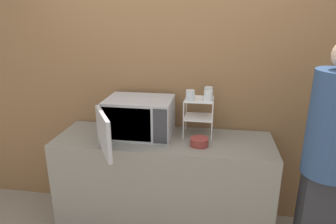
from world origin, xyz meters
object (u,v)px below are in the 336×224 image
object	(u,v)px
glass_front_left	(190,95)
glass_back_right	(209,92)
person	(330,152)
microwave	(138,118)
dish_rack	(199,109)
glass_front_right	(208,96)
bowl	(199,142)

from	to	relation	value
glass_front_left	glass_back_right	distance (m)	0.20
glass_back_right	person	xyz separation A→B (m)	(0.87, -0.49, -0.28)
glass_back_right	microwave	bearing A→B (deg)	-164.86
dish_rack	glass_front_right	world-z (taller)	glass_front_right
microwave	glass_back_right	bearing A→B (deg)	15.14
dish_rack	person	bearing A→B (deg)	-24.10
glass_front_left	bowl	distance (m)	0.39
microwave	person	world-z (taller)	person
microwave	glass_back_right	xyz separation A→B (m)	(0.60, 0.16, 0.21)
person	microwave	bearing A→B (deg)	167.32
glass_front_right	glass_back_right	bearing A→B (deg)	90.85
glass_front_left	glass_front_right	world-z (taller)	same
microwave	person	xyz separation A→B (m)	(1.47, -0.33, -0.06)
glass_back_right	glass_front_left	bearing A→B (deg)	-137.04
microwave	dish_rack	world-z (taller)	dish_rack
glass_back_right	person	distance (m)	1.04
bowl	glass_front_right	bearing A→B (deg)	71.84
glass_front_right	bowl	bearing A→B (deg)	-108.16
microwave	glass_front_right	distance (m)	0.63
microwave	person	distance (m)	1.50
glass_front_left	dish_rack	bearing A→B (deg)	44.41
microwave	bowl	distance (m)	0.58
dish_rack	glass_front_right	bearing A→B (deg)	-39.52
glass_front_left	bowl	xyz separation A→B (m)	(0.10, -0.16, -0.35)
glass_back_right	bowl	xyz separation A→B (m)	(-0.05, -0.29, -0.35)
glass_back_right	glass_front_right	xyz separation A→B (m)	(0.00, -0.13, 0.00)
microwave	person	bearing A→B (deg)	-12.68
microwave	glass_front_left	distance (m)	0.50
person	glass_front_left	bearing A→B (deg)	160.85
glass_front_right	person	distance (m)	0.98
glass_front_left	person	xyz separation A→B (m)	(1.02, -0.35, -0.28)
dish_rack	glass_back_right	size ratio (longest dim) A/B	3.77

